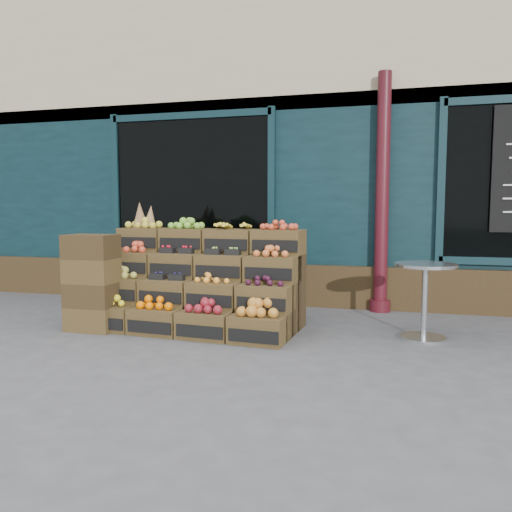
# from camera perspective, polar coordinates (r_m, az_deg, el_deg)

# --- Properties ---
(ground) EXTENTS (60.00, 60.00, 0.00)m
(ground) POSITION_cam_1_polar(r_m,az_deg,el_deg) (5.25, 0.16, -10.02)
(ground) COLOR #4C4C4F
(ground) RESTS_ON ground
(shop_facade) EXTENTS (12.00, 6.24, 4.80)m
(shop_facade) POSITION_cam_1_polar(r_m,az_deg,el_deg) (10.14, 7.62, 10.98)
(shop_facade) COLOR black
(shop_facade) RESTS_ON ground
(crate_display) EXTENTS (2.46, 1.33, 1.49)m
(crate_display) POSITION_cam_1_polar(r_m,az_deg,el_deg) (5.99, -6.48, -3.65)
(crate_display) COLOR #47371C
(crate_display) RESTS_ON ground
(spare_crates) EXTENTS (0.55, 0.38, 1.11)m
(spare_crates) POSITION_cam_1_polar(r_m,az_deg,el_deg) (6.04, -18.23, -2.91)
(spare_crates) COLOR #47371C
(spare_crates) RESTS_ON ground
(bistro_table) EXTENTS (0.65, 0.65, 0.82)m
(bistro_table) POSITION_cam_1_polar(r_m,az_deg,el_deg) (5.62, 18.72, -3.95)
(bistro_table) COLOR silver
(bistro_table) RESTS_ON ground
(shopkeeper) EXTENTS (0.80, 0.53, 2.17)m
(shopkeeper) POSITION_cam_1_polar(r_m,az_deg,el_deg) (8.41, -5.95, 3.21)
(shopkeeper) COLOR #1B612A
(shopkeeper) RESTS_ON ground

